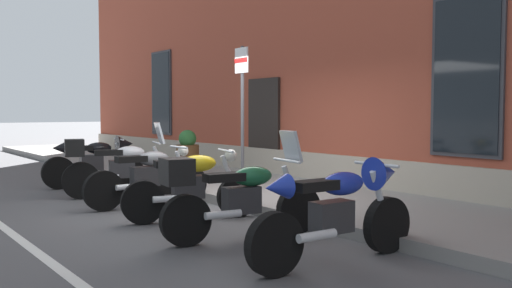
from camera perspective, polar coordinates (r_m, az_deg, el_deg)
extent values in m
plane|color=#4C4C4F|center=(8.87, -3.51, -6.61)|extent=(140.00, 140.00, 0.00)
cube|color=slate|center=(9.70, 3.54, -5.26)|extent=(31.37, 2.84, 0.16)
cube|color=silver|center=(7.63, -24.24, -8.56)|extent=(31.37, 0.12, 0.01)
cube|color=gray|center=(10.61, 9.23, -3.08)|extent=(25.37, 0.10, 0.70)
cube|color=#2D2D33|center=(16.75, -9.87, 5.30)|extent=(1.22, 0.06, 2.52)
cube|color=black|center=(16.74, -9.97, 5.30)|extent=(1.10, 0.03, 2.40)
cube|color=black|center=(12.44, 0.84, 1.62)|extent=(1.10, 0.08, 2.30)
cube|color=#2D2D33|center=(9.01, 21.24, 6.72)|extent=(1.22, 0.06, 2.52)
cube|color=black|center=(8.98, 21.14, 6.73)|extent=(1.10, 0.03, 2.40)
cylinder|color=black|center=(11.83, -13.32, -2.57)|extent=(0.18, 0.66, 0.65)
cylinder|color=black|center=(11.48, -20.02, -2.88)|extent=(0.18, 0.66, 0.65)
cylinder|color=silver|center=(11.78, -13.80, -1.35)|extent=(0.10, 0.32, 0.64)
cube|color=#28282B|center=(11.61, -16.87, -1.86)|extent=(0.26, 0.46, 0.32)
ellipsoid|color=black|center=(11.62, -16.18, -0.42)|extent=(0.31, 0.54, 0.24)
cube|color=black|center=(11.53, -18.01, -0.43)|extent=(0.27, 0.50, 0.10)
cylinder|color=silver|center=(11.73, -14.20, 0.48)|extent=(0.62, 0.10, 0.04)
cylinder|color=silver|center=(11.43, -18.17, -2.61)|extent=(0.13, 0.46, 0.09)
cone|color=black|center=(11.78, -13.59, 0.02)|extent=(0.39, 0.37, 0.36)
cone|color=black|center=(11.44, -19.98, -0.40)|extent=(0.26, 0.28, 0.24)
cylinder|color=black|center=(10.28, -9.39, -3.41)|extent=(0.29, 0.67, 0.66)
cylinder|color=black|center=(10.08, -17.88, -3.67)|extent=(0.29, 0.67, 0.66)
cylinder|color=silver|center=(10.23, -9.96, -1.98)|extent=(0.15, 0.32, 0.65)
cube|color=#28282B|center=(10.12, -13.89, -2.55)|extent=(0.33, 0.48, 0.32)
ellipsoid|color=#B7BABF|center=(10.12, -13.07, -0.88)|extent=(0.39, 0.57, 0.24)
cube|color=black|center=(10.07, -15.21, -0.88)|extent=(0.34, 0.52, 0.10)
cylinder|color=silver|center=(10.19, -10.42, 0.14)|extent=(0.61, 0.20, 0.04)
cylinder|color=silver|center=(9.98, -15.50, -3.40)|extent=(0.21, 0.46, 0.09)
cube|color=#B2BCC6|center=(10.19, -10.10, 1.15)|extent=(0.38, 0.23, 0.40)
cube|color=black|center=(10.02, -18.52, -0.39)|extent=(0.43, 0.40, 0.30)
cylinder|color=black|center=(9.33, -7.08, -4.16)|extent=(0.15, 0.64, 0.64)
cylinder|color=black|center=(8.76, -15.72, -4.76)|extent=(0.15, 0.64, 0.64)
cylinder|color=silver|center=(9.25, -7.64, -2.63)|extent=(0.09, 0.32, 0.64)
cube|color=#28282B|center=(8.98, -11.57, -3.35)|extent=(0.24, 0.45, 0.32)
ellipsoid|color=slate|center=(9.01, -10.71, -1.51)|extent=(0.29, 0.53, 0.24)
cube|color=black|center=(8.86, -12.97, -1.55)|extent=(0.24, 0.49, 0.10)
cylinder|color=silver|center=(9.18, -8.11, -0.33)|extent=(0.62, 0.07, 0.04)
cylinder|color=silver|center=(8.77, -13.07, -4.38)|extent=(0.11, 0.45, 0.09)
sphere|color=silver|center=(9.22, -7.66, -0.74)|extent=(0.18, 0.18, 0.18)
cylinder|color=black|center=(7.98, -1.97, -5.55)|extent=(0.28, 0.61, 0.60)
cylinder|color=black|center=(7.64, -11.78, -6.03)|extent=(0.28, 0.61, 0.60)
cylinder|color=silver|center=(7.91, -2.65, -3.58)|extent=(0.15, 0.34, 0.68)
cube|color=#28282B|center=(7.74, -7.13, -4.51)|extent=(0.33, 0.48, 0.32)
ellipsoid|color=gold|center=(7.74, -6.07, -2.04)|extent=(0.39, 0.57, 0.24)
cube|color=black|center=(7.65, -8.82, -2.05)|extent=(0.34, 0.52, 0.10)
cylinder|color=silver|center=(7.85, -3.21, -0.71)|extent=(0.61, 0.20, 0.04)
cylinder|color=silver|center=(7.58, -9.10, -5.69)|extent=(0.21, 0.46, 0.09)
sphere|color=silver|center=(7.88, -2.66, -1.20)|extent=(0.18, 0.18, 0.18)
cylinder|color=black|center=(7.01, 4.50, -6.82)|extent=(0.21, 0.61, 0.60)
cylinder|color=black|center=(6.33, -7.40, -7.96)|extent=(0.21, 0.61, 0.60)
cylinder|color=silver|center=(6.92, 3.81, -4.82)|extent=(0.12, 0.32, 0.64)
cube|color=#28282B|center=(6.58, -1.53, -5.90)|extent=(0.28, 0.47, 0.32)
ellipsoid|color=#195633|center=(6.61, -0.37, -3.40)|extent=(0.34, 0.55, 0.24)
cube|color=black|center=(6.44, -3.36, -3.50)|extent=(0.29, 0.51, 0.10)
cylinder|color=silver|center=(6.83, 3.26, -1.75)|extent=(0.62, 0.13, 0.04)
cylinder|color=silver|center=(6.37, -3.47, -7.40)|extent=(0.16, 0.46, 0.09)
cube|color=#B2BCC6|center=(6.85, 3.69, -0.23)|extent=(0.38, 0.20, 0.40)
cube|color=black|center=(6.21, -8.30, -2.87)|extent=(0.40, 0.37, 0.30)
cylinder|color=black|center=(6.17, 13.57, -8.25)|extent=(0.15, 0.62, 0.62)
cylinder|color=black|center=(5.16, 1.97, -10.48)|extent=(0.15, 0.62, 0.62)
cylinder|color=silver|center=(6.05, 12.97, -5.81)|extent=(0.08, 0.33, 0.68)
cube|color=#28282B|center=(5.57, 7.94, -7.58)|extent=(0.24, 0.45, 0.32)
ellipsoid|color=#192D9E|center=(5.61, 9.10, -4.12)|extent=(0.28, 0.53, 0.24)
cube|color=black|center=(5.36, 6.16, -4.35)|extent=(0.24, 0.49, 0.10)
cylinder|color=silver|center=(5.94, 12.50, -2.10)|extent=(0.62, 0.06, 0.04)
cylinder|color=silver|center=(5.31, 6.40, -9.55)|extent=(0.11, 0.45, 0.09)
cone|color=#192D9E|center=(6.04, 13.33, -2.96)|extent=(0.37, 0.35, 0.36)
cone|color=#192D9E|center=(5.07, 2.17, -4.56)|extent=(0.25, 0.27, 0.24)
cylinder|color=#4C4C51|center=(9.56, -1.43, 2.70)|extent=(0.06, 0.06, 2.53)
cube|color=white|center=(9.58, -1.53, 8.77)|extent=(0.36, 0.03, 0.44)
cube|color=red|center=(9.58, -1.61, 8.78)|extent=(0.36, 0.01, 0.08)
cylinder|color=brown|center=(12.45, -7.19, -1.53)|extent=(0.52, 0.52, 0.63)
cylinder|color=black|center=(12.45, -7.19, -1.53)|extent=(0.55, 0.55, 0.04)
sphere|color=#28602D|center=(12.42, -7.20, 0.56)|extent=(0.40, 0.40, 0.40)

